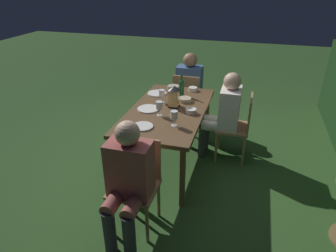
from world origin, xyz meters
TOP-DOWN VIEW (x-y plane):
  - ground_plane at (0.00, 0.00)m, footprint 16.00×16.00m
  - dining_table at (0.00, 0.00)m, footprint 1.62×0.87m
  - chair_head_far at (1.06, 0.00)m, footprint 0.40×0.42m
  - person_in_rust at (1.25, 0.00)m, footprint 0.48×0.38m
  - chair_head_near at (-1.06, 0.00)m, footprint 0.40×0.42m
  - person_in_blue at (-1.25, 0.00)m, footprint 0.48×0.38m
  - chair_side_right_a at (-0.36, 0.83)m, footprint 0.42×0.40m
  - person_in_cream at (-0.36, 0.63)m, footprint 0.38×0.47m
  - lantern_centerpiece at (-0.09, 0.05)m, footprint 0.15×0.15m
  - green_bottle_on_table at (-0.48, 0.05)m, footprint 0.07×0.07m
  - wine_glass_a at (0.20, -0.04)m, footprint 0.08×0.08m
  - wine_glass_b at (0.40, 0.18)m, footprint 0.08×0.08m
  - wine_glass_c at (-0.17, -0.13)m, footprint 0.08×0.08m
  - plate_a at (0.08, -0.22)m, footprint 0.26×0.26m
  - plate_b at (0.52, -0.13)m, footprint 0.22×0.22m
  - plate_c at (-0.44, -0.28)m, footprint 0.25×0.25m
  - bowl_olives at (-0.69, 0.16)m, footprint 0.12×0.12m
  - bowl_bread at (-0.28, 0.14)m, footprint 0.16×0.16m
  - bowl_salad at (0.04, 0.29)m, footprint 0.12×0.12m
  - bowl_dip at (-0.68, -0.12)m, footprint 0.16×0.16m

SIDE VIEW (x-z plane):
  - ground_plane at x=0.00m, z-range 0.00..0.00m
  - chair_head_far at x=1.06m, z-range 0.05..0.92m
  - chair_head_near at x=-1.06m, z-range 0.05..0.92m
  - chair_side_right_a at x=-0.36m, z-range 0.05..0.92m
  - person_in_rust at x=1.25m, z-range 0.06..1.21m
  - person_in_blue at x=-1.25m, z-range 0.06..1.21m
  - person_in_cream at x=-0.36m, z-range 0.06..1.21m
  - dining_table at x=0.00m, z-range 0.32..1.07m
  - plate_a at x=0.08m, z-range 0.76..0.77m
  - plate_b at x=0.52m, z-range 0.76..0.77m
  - plate_c at x=-0.44m, z-range 0.76..0.77m
  - bowl_olives at x=-0.69m, z-range 0.76..0.81m
  - bowl_bread at x=-0.28m, z-range 0.76..0.81m
  - bowl_dip at x=-0.68m, z-range 0.76..0.81m
  - bowl_salad at x=0.04m, z-range 0.76..0.81m
  - green_bottle_on_table at x=-0.48m, z-range 0.72..1.01m
  - wine_glass_a at x=0.20m, z-range 0.79..0.96m
  - wine_glass_b at x=0.40m, z-range 0.79..0.96m
  - wine_glass_c at x=-0.17m, z-range 0.79..0.96m
  - lantern_centerpiece at x=-0.09m, z-range 0.77..1.04m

